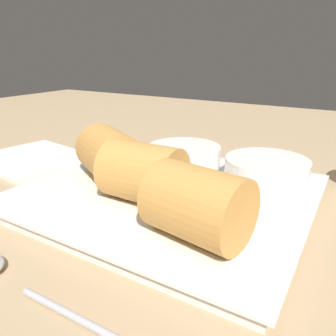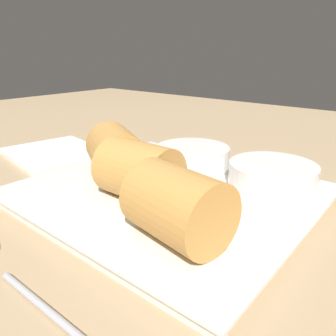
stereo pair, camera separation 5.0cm
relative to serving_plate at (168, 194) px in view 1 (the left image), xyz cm
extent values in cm
cube|color=tan|center=(-3.20, 2.72, -1.76)|extent=(180.00, 140.00, 2.00)
cube|color=white|center=(0.00, 0.00, -0.16)|extent=(28.18, 25.32, 1.20)
cube|color=white|center=(0.00, 0.00, 0.59)|extent=(29.31, 26.34, 0.30)
cylinder|color=#D19347|center=(-0.55, -3.82, 3.67)|extent=(7.54, 5.92, 5.85)
sphere|color=#56843D|center=(-3.42, -3.79, 3.67)|extent=(3.80, 3.80, 3.80)
cylinder|color=#D19347|center=(7.08, -7.33, 3.67)|extent=(8.34, 6.99, 5.85)
sphere|color=#6B9E47|center=(4.25, -6.86, 3.67)|extent=(3.80, 3.80, 3.80)
cylinder|color=#D19347|center=(-7.27, -0.88, 3.67)|extent=(9.40, 8.79, 5.85)
sphere|color=#6B9E47|center=(-9.76, 0.54, 3.67)|extent=(3.80, 3.80, 3.80)
cylinder|color=white|center=(-1.88, 7.09, 2.12)|extent=(9.30, 9.30, 2.75)
cylinder|color=maroon|center=(-1.88, 7.09, 3.25)|extent=(7.63, 7.63, 0.50)
cylinder|color=white|center=(8.55, 7.30, 2.12)|extent=(9.30, 9.30, 2.75)
cylinder|color=#DBBC89|center=(8.55, 7.30, 3.25)|extent=(7.63, 7.63, 0.50)
cylinder|color=#B2B2B7|center=(4.77, -17.48, -0.51)|extent=(10.99, 0.64, 0.50)
cube|color=white|center=(-24.74, 1.74, -0.46)|extent=(16.95, 15.08, 0.60)
camera|label=1|loc=(16.74, -28.09, 14.82)|focal=35.00mm
camera|label=2|loc=(20.83, -25.21, 14.82)|focal=35.00mm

